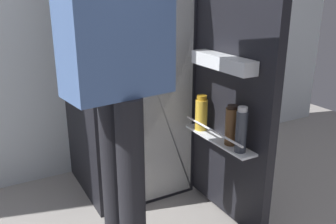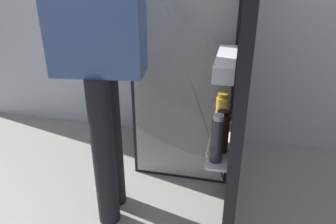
{
  "view_description": "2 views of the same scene",
  "coord_description": "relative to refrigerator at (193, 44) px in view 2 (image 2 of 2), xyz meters",
  "views": [
    {
      "loc": [
        -0.85,
        -1.5,
        1.26
      ],
      "look_at": [
        -0.06,
        -0.09,
        0.71
      ],
      "focal_mm": 38.37,
      "sensor_mm": 36.0,
      "label": 1
    },
    {
      "loc": [
        0.32,
        -1.52,
        1.32
      ],
      "look_at": [
        -0.01,
        -0.06,
        0.64
      ],
      "focal_mm": 33.75,
      "sensor_mm": 36.0,
      "label": 2
    }
  ],
  "objects": [
    {
      "name": "ground_plane",
      "position": [
        -0.03,
        -0.52,
        -0.87
      ],
      "size": [
        5.16,
        5.16,
        0.0
      ],
      "primitive_type": "plane",
      "color": "gray"
    },
    {
      "name": "person",
      "position": [
        -0.34,
        -0.66,
        0.16
      ],
      "size": [
        0.62,
        0.72,
        1.71
      ],
      "color": "black",
      "rests_on": "ground_plane"
    },
    {
      "name": "refrigerator",
      "position": [
        0.0,
        0.0,
        0.0
      ],
      "size": [
        0.69,
        1.28,
        1.74
      ],
      "color": "black",
      "rests_on": "ground_plane"
    }
  ]
}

